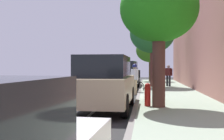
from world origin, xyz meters
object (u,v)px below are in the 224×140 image
object	(u,v)px
parked_suv_tan_second	(105,82)
street_tree_near_cyclist	(159,10)
bicycle_at_curb	(132,87)
parked_sedan_green_far	(130,75)
fire_hydrant	(148,94)
cyclist_with_backpack	(135,76)
pedestrian_on_phone	(168,74)
street_tree_far_end	(150,51)
street_tree_mid_block	(152,34)
parked_suv_grey_mid	(124,74)

from	to	relation	value
parked_suv_tan_second	street_tree_near_cyclist	distance (m)	3.25
bicycle_at_curb	street_tree_near_cyclist	bearing A→B (deg)	-78.45
parked_sedan_green_far	fire_hydrant	distance (m)	16.63
parked_sedan_green_far	street_tree_near_cyclist	bearing A→B (deg)	-83.18
cyclist_with_backpack	pedestrian_on_phone	xyz separation A→B (m)	(2.27, 4.80, -0.05)
street_tree_near_cyclist	cyclist_with_backpack	bearing A→B (deg)	100.34
parked_suv_tan_second	street_tree_near_cyclist	size ratio (longest dim) A/B	1.01
street_tree_near_cyclist	street_tree_far_end	distance (m)	17.59
parked_suv_tan_second	street_tree_mid_block	bearing A→B (deg)	78.89
parked_suv_grey_mid	fire_hydrant	world-z (taller)	parked_suv_grey_mid
parked_suv_grey_mid	fire_hydrant	bearing A→B (deg)	-80.98
pedestrian_on_phone	parked_sedan_green_far	bearing A→B (deg)	117.88
parked_suv_grey_mid	cyclist_with_backpack	world-z (taller)	parked_suv_grey_mid
parked_sedan_green_far	fire_hydrant	xyz separation A→B (m)	(1.60, -16.55, -0.16)
street_tree_near_cyclist	street_tree_mid_block	xyz separation A→B (m)	(-0.00, 10.10, 0.37)
cyclist_with_backpack	street_tree_near_cyclist	world-z (taller)	street_tree_near_cyclist
parked_suv_tan_second	parked_sedan_green_far	size ratio (longest dim) A/B	1.06
parked_suv_tan_second	parked_sedan_green_far	xyz separation A→B (m)	(-0.03, 16.62, -0.27)
pedestrian_on_phone	street_tree_far_end	bearing A→B (deg)	99.81
street_tree_near_cyclist	pedestrian_on_phone	xyz separation A→B (m)	(1.20, 10.66, -2.57)
parked_sedan_green_far	pedestrian_on_phone	xyz separation A→B (m)	(3.19, -6.04, 0.28)
street_tree_near_cyclist	fire_hydrant	bearing A→B (deg)	158.72
parked_sedan_green_far	cyclist_with_backpack	size ratio (longest dim) A/B	2.52
street_tree_near_cyclist	street_tree_far_end	xyz separation A→B (m)	(0.00, 17.59, -0.42)
cyclist_with_backpack	pedestrian_on_phone	world-z (taller)	cyclist_with_backpack
street_tree_near_cyclist	street_tree_far_end	size ratio (longest dim) A/B	1.11
street_tree_near_cyclist	fire_hydrant	size ratio (longest dim) A/B	5.59
cyclist_with_backpack	street_tree_mid_block	world-z (taller)	street_tree_mid_block
parked_suv_grey_mid	street_tree_near_cyclist	size ratio (longest dim) A/B	1.02
parked_suv_tan_second	street_tree_far_end	xyz separation A→B (m)	(1.97, 17.50, 2.16)
parked_suv_tan_second	parked_suv_grey_mid	world-z (taller)	same
street_tree_far_end	parked_suv_grey_mid	bearing A→B (deg)	-105.81
parked_sedan_green_far	street_tree_mid_block	distance (m)	7.62
fire_hydrant	bicycle_at_curb	bearing A→B (deg)	98.28
parked_sedan_green_far	street_tree_mid_block	size ratio (longest dim) A/B	0.85
cyclist_with_backpack	street_tree_mid_block	distance (m)	5.23
parked_suv_grey_mid	parked_sedan_green_far	xyz separation A→B (m)	(0.03, 6.26, -0.27)
parked_sedan_green_far	bicycle_at_curb	bearing A→B (deg)	-86.10
parked_suv_grey_mid	street_tree_mid_block	world-z (taller)	street_tree_mid_block
bicycle_at_curb	street_tree_near_cyclist	xyz separation A→B (m)	(1.29, -6.30, 3.23)
parked_suv_grey_mid	parked_sedan_green_far	bearing A→B (deg)	89.74
bicycle_at_curb	fire_hydrant	distance (m)	6.22
bicycle_at_curb	fire_hydrant	xyz separation A→B (m)	(0.90, -6.15, 0.22)
pedestrian_on_phone	cyclist_with_backpack	bearing A→B (deg)	-115.31
parked_sedan_green_far	cyclist_with_backpack	distance (m)	10.88
pedestrian_on_phone	parked_suv_tan_second	bearing A→B (deg)	-106.64
fire_hydrant	parked_sedan_green_far	bearing A→B (deg)	95.54
fire_hydrant	pedestrian_on_phone	bearing A→B (deg)	81.40
parked_suv_tan_second	pedestrian_on_phone	bearing A→B (deg)	73.36
parked_suv_grey_mid	parked_suv_tan_second	bearing A→B (deg)	-89.67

